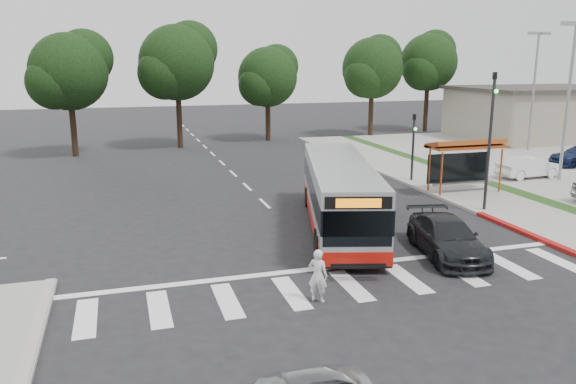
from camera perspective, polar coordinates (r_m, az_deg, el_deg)
name	(u,v)px	position (r m, az deg, el deg)	size (l,w,h in m)	color
ground	(302,239)	(22.65, 1.44, -4.80)	(140.00, 140.00, 0.00)	black
sidewalk_east	(437,181)	(34.25, 14.86, 1.08)	(4.00, 40.00, 0.12)	gray
curb_east	(406,183)	(33.25, 11.92, 0.91)	(0.30, 40.00, 0.15)	#9E9991
curb_east_red	(523,232)	(25.24, 22.81, -3.78)	(0.32, 6.00, 0.15)	maroon
parking_lot	(576,165)	(43.14, 27.18, 2.48)	(18.00, 36.00, 0.10)	gray
commercial_building	(540,115)	(56.36, 24.20, 7.19)	(14.00, 10.00, 4.40)	gray
building_roof_cap	(542,88)	(56.21, 24.43, 9.57)	(14.60, 10.60, 0.30)	#383330
crosswalk_ladder	(351,285)	(18.26, 6.41, -9.40)	(18.00, 2.60, 0.01)	silver
bus_shelter	(465,150)	(31.35, 17.55, 4.08)	(4.20, 1.60, 2.86)	#9B4419
traffic_signal_ne_tall	(491,130)	(27.55, 19.89, 5.93)	(0.18, 0.37, 6.50)	black
traffic_signal_ne_short	(413,140)	(33.55, 12.62, 5.15)	(0.18, 0.37, 4.00)	black
lot_light_front	(570,80)	(36.25, 26.75, 10.11)	(1.90, 0.35, 9.01)	gray
lot_light_mid	(535,75)	(47.71, 23.81, 10.81)	(1.90, 0.35, 9.01)	gray
tree_ne_a	(373,67)	(53.62, 8.61, 12.43)	(6.16, 5.74, 9.30)	black
tree_ne_b	(429,61)	(58.67, 14.13, 12.76)	(6.16, 5.74, 10.02)	black
tree_north_a	(178,61)	(46.77, -11.14, 12.89)	(6.60, 6.15, 10.17)	black
tree_north_b	(268,76)	(50.19, -2.02, 11.69)	(5.72, 5.33, 8.43)	black
tree_north_c	(70,70)	(44.63, -21.30, 11.43)	(6.16, 5.74, 9.30)	black
transit_bus	(339,195)	(23.88, 5.23, -0.33)	(2.40, 11.08, 2.86)	#A8ABAD
pedestrian	(318,276)	(16.76, 3.05, -8.48)	(0.59, 0.39, 1.63)	silver
dark_sedan	(447,237)	(21.41, 15.83, -4.45)	(1.93, 4.74, 1.38)	black
parked_car_1	(529,167)	(36.80, 23.27, 2.37)	(1.40, 4.01, 1.32)	silver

